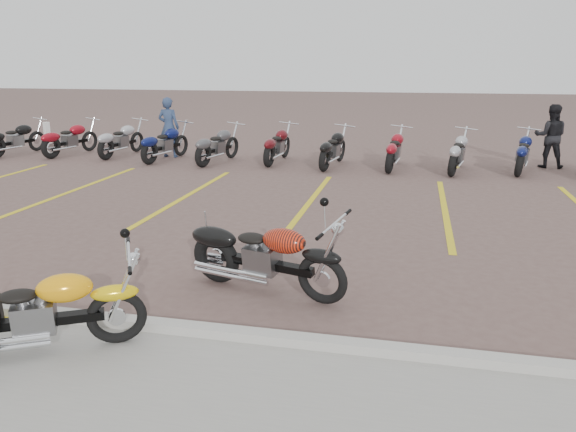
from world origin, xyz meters
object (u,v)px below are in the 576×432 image
person_b (551,136)px  yellow_cruiser (34,316)px  flame_cruiser (264,258)px  bollard (48,138)px  person_a (169,127)px

person_b → yellow_cruiser: bearing=67.8°
flame_cruiser → person_b: 11.46m
yellow_cruiser → bollard: 13.64m
person_b → flame_cruiser: bearing=70.4°
flame_cruiser → bollard: size_ratio=2.13×
person_a → bollard: size_ratio=1.80×
person_a → person_b: size_ratio=1.05×
person_b → bollard: bearing=11.7°
flame_cruiser → bollard: (-9.51, 9.22, 0.05)m
person_a → bollard: 4.01m
person_a → yellow_cruiser: bearing=109.8°
flame_cruiser → person_b: bearing=78.3°
person_a → bollard: person_a is taller
person_a → bollard: (-3.98, -0.31, -0.40)m
flame_cruiser → bollard: bearing=152.1°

